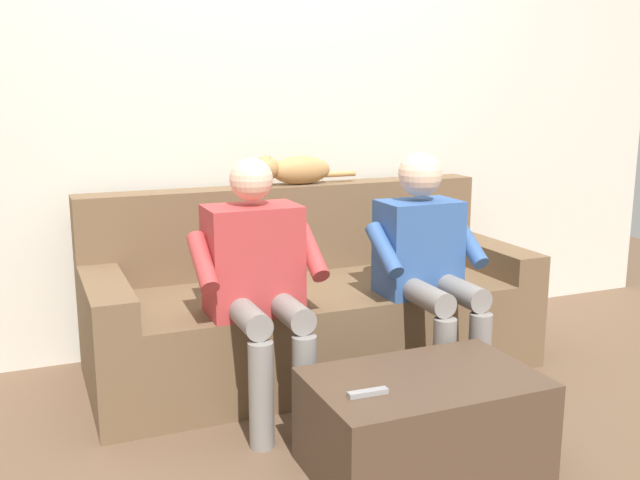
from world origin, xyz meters
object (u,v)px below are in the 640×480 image
(coffee_table, at_px, (423,423))
(remote_gray, at_px, (368,393))
(cat_on_backrest, at_px, (293,170))
(person_right_seated, at_px, (258,274))
(couch, at_px, (309,307))
(person_left_seated, at_px, (427,258))

(coffee_table, xyz_separation_m, remote_gray, (0.26, 0.07, 0.19))
(cat_on_backrest, height_order, remote_gray, cat_on_backrest)
(person_right_seated, height_order, remote_gray, person_right_seated)
(couch, bearing_deg, cat_on_backrest, -96.09)
(coffee_table, bearing_deg, person_left_seated, -120.98)
(couch, xyz_separation_m, person_right_seated, (0.40, 0.44, 0.32))
(coffee_table, relative_size, person_right_seated, 0.75)
(couch, height_order, coffee_table, couch)
(person_left_seated, relative_size, remote_gray, 7.69)
(cat_on_backrest, bearing_deg, person_right_seated, 59.24)
(couch, height_order, cat_on_backrest, cat_on_backrest)
(couch, distance_m, person_right_seated, 0.68)
(person_right_seated, xyz_separation_m, cat_on_backrest, (-0.43, -0.73, 0.34))
(remote_gray, bearing_deg, cat_on_backrest, -99.14)
(coffee_table, bearing_deg, remote_gray, 14.33)
(coffee_table, bearing_deg, person_right_seated, -59.56)
(couch, distance_m, coffee_table, 1.13)
(cat_on_backrest, distance_m, remote_gray, 1.62)
(coffee_table, height_order, remote_gray, remote_gray)
(coffee_table, bearing_deg, couch, -90.00)
(coffee_table, distance_m, remote_gray, 0.33)
(couch, distance_m, cat_on_backrest, 0.72)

